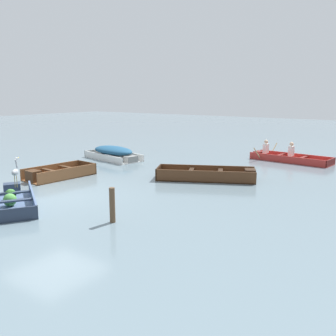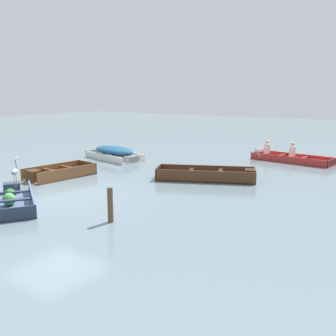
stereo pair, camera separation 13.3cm
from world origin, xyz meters
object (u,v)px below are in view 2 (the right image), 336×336
heron_on_dinghy (15,171)px  skiff_white_mid_moored (114,152)px  skiff_wooden_brown_far_moored (57,174)px  rowboat_red_with_crew (287,158)px  mooring_post (110,205)px  skiff_dark_varnish_near_moored (210,176)px  dinghy_slate_blue_foreground (12,199)px

heron_on_dinghy → skiff_white_mid_moored: bearing=111.0°
skiff_wooden_brown_far_moored → rowboat_red_with_crew: bearing=56.1°
mooring_post → rowboat_red_with_crew: bearing=86.7°
skiff_wooden_brown_far_moored → skiff_dark_varnish_near_moored: bearing=32.9°
heron_on_dinghy → rowboat_red_with_crew: bearing=69.1°
dinghy_slate_blue_foreground → rowboat_red_with_crew: rowboat_red_with_crew is taller
rowboat_red_with_crew → mooring_post: rowboat_red_with_crew is taller
dinghy_slate_blue_foreground → skiff_dark_varnish_near_moored: 6.52m
skiff_white_mid_moored → mooring_post: (6.05, -6.38, 0.08)m
skiff_dark_varnish_near_moored → heron_on_dinghy: bearing=-120.0°
dinghy_slate_blue_foreground → skiff_white_mid_moored: bearing=112.0°
heron_on_dinghy → skiff_dark_varnish_near_moored: bearing=60.0°
skiff_white_mid_moored → skiff_dark_varnish_near_moored: bearing=-10.8°
heron_on_dinghy → mooring_post: size_ratio=1.00×
skiff_dark_varnish_near_moored → dinghy_slate_blue_foreground: bearing=-116.7°
dinghy_slate_blue_foreground → skiff_white_mid_moored: size_ratio=0.97×
skiff_white_mid_moored → skiff_wooden_brown_far_moored: (1.08, -4.09, -0.19)m
dinghy_slate_blue_foreground → heron_on_dinghy: 0.82m
rowboat_red_with_crew → mooring_post: size_ratio=4.31×
rowboat_red_with_crew → dinghy_slate_blue_foreground: bearing=-109.2°
skiff_dark_varnish_near_moored → rowboat_red_with_crew: bearing=79.9°
skiff_dark_varnish_near_moored → skiff_wooden_brown_far_moored: skiff_dark_varnish_near_moored is taller
dinghy_slate_blue_foreground → skiff_white_mid_moored: (-2.79, 6.92, 0.21)m
rowboat_red_with_crew → heron_on_dinghy: (-4.14, -10.85, 0.69)m
skiff_dark_varnish_near_moored → mooring_post: (0.33, -5.29, 0.28)m
skiff_wooden_brown_far_moored → rowboat_red_with_crew: size_ratio=0.70×
skiff_dark_varnish_near_moored → skiff_white_mid_moored: (-5.72, 1.09, 0.20)m
skiff_white_mid_moored → rowboat_red_with_crew: size_ratio=0.87×
skiff_white_mid_moored → rowboat_red_with_crew: bearing=32.4°
rowboat_red_with_crew → heron_on_dinghy: 11.64m
skiff_white_mid_moored → mooring_post: size_ratio=3.76×
dinghy_slate_blue_foreground → skiff_dark_varnish_near_moored: size_ratio=0.86×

